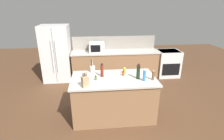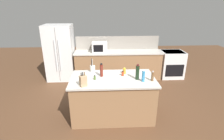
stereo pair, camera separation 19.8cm
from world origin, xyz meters
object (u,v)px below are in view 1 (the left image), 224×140
at_px(knife_block, 85,81).
at_px(wine_bottle, 138,72).
at_px(refrigerator, 56,54).
at_px(microwave, 97,47).
at_px(range_oven, 168,63).
at_px(vinegar_bottle, 102,70).
at_px(utensil_crock, 92,69).
at_px(pepper_grinder, 153,75).
at_px(spice_jar_oregano, 96,78).
at_px(spice_jar_paprika, 123,73).
at_px(dish_soap_bottle, 144,75).
at_px(honey_jar, 124,71).

bearing_deg(knife_block, wine_bottle, -13.32).
xyz_separation_m(refrigerator, microwave, (1.32, -0.05, 0.19)).
bearing_deg(range_oven, microwave, 180.00).
relative_size(knife_block, vinegar_bottle, 0.97).
xyz_separation_m(utensil_crock, pepper_grinder, (1.26, -0.58, 0.02)).
relative_size(spice_jar_oregano, wine_bottle, 0.29).
bearing_deg(range_oven, utensil_crock, -145.54).
xyz_separation_m(refrigerator, spice_jar_paprika, (1.86, -2.14, 0.08)).
bearing_deg(utensil_crock, knife_block, -100.03).
relative_size(pepper_grinder, spice_jar_oregano, 2.25).
bearing_deg(knife_block, pepper_grinder, -19.97).
height_order(knife_block, wine_bottle, wine_bottle).
relative_size(refrigerator, range_oven, 1.98).
xyz_separation_m(microwave, dish_soap_bottle, (0.92, -2.41, -0.04)).
relative_size(refrigerator, pepper_grinder, 8.41).
xyz_separation_m(utensil_crock, wine_bottle, (0.96, -0.49, 0.07)).
xyz_separation_m(refrigerator, pepper_grinder, (2.44, -2.44, 0.13)).
relative_size(knife_block, spice_jar_paprika, 2.54).
xyz_separation_m(honey_jar, pepper_grinder, (0.53, -0.43, 0.04)).
bearing_deg(spice_jar_paprika, honey_jar, 68.26).
relative_size(refrigerator, spice_jar_oregano, 18.93).
height_order(refrigerator, wine_bottle, refrigerator).
height_order(range_oven, wine_bottle, wine_bottle).
bearing_deg(pepper_grinder, wine_bottle, 162.64).
bearing_deg(refrigerator, utensil_crock, -57.49).
bearing_deg(dish_soap_bottle, refrigerator, 132.40).
xyz_separation_m(utensil_crock, dish_soap_bottle, (1.07, -0.61, 0.04)).
xyz_separation_m(range_oven, wine_bottle, (-1.66, -2.29, 0.63)).
relative_size(microwave, wine_bottle, 1.48).
bearing_deg(pepper_grinder, dish_soap_bottle, -173.50).
relative_size(vinegar_bottle, spice_jar_paprika, 2.62).
distance_m(honey_jar, pepper_grinder, 0.68).
bearing_deg(honey_jar, vinegar_bottle, -165.89).
height_order(range_oven, spice_jar_oregano, spice_jar_oregano).
xyz_separation_m(honey_jar, spice_jar_paprika, (-0.05, -0.12, -0.01)).
height_order(vinegar_bottle, spice_jar_paprika, vinegar_bottle).
relative_size(wine_bottle, dish_soap_bottle, 1.30).
relative_size(wine_bottle, spice_jar_paprika, 2.92).
xyz_separation_m(refrigerator, spice_jar_oregano, (1.25, -2.32, 0.07)).
height_order(utensil_crock, pepper_grinder, utensil_crock).
distance_m(refrigerator, spice_jar_oregano, 2.64).
bearing_deg(dish_soap_bottle, vinegar_bottle, 159.63).
bearing_deg(wine_bottle, knife_block, -165.74).
height_order(knife_block, pepper_grinder, knife_block).
height_order(honey_jar, vinegar_bottle, vinegar_bottle).
xyz_separation_m(pepper_grinder, spice_jar_oregano, (-1.19, 0.12, -0.06)).
height_order(spice_jar_oregano, vinegar_bottle, vinegar_bottle).
height_order(knife_block, spice_jar_paprika, knife_block).
bearing_deg(pepper_grinder, spice_jar_oregano, 174.37).
height_order(spice_jar_oregano, dish_soap_bottle, dish_soap_bottle).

